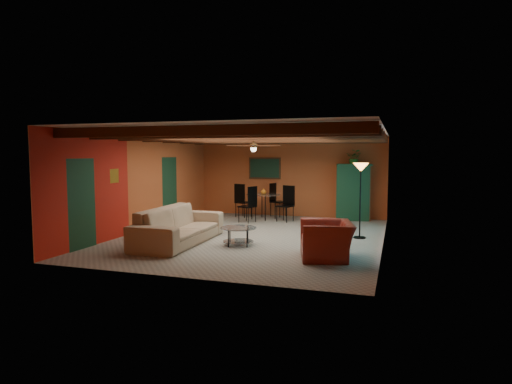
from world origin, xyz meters
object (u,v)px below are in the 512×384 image
(sofa, at_px, (179,225))
(coffee_table, at_px, (238,236))
(potted_plant, at_px, (354,158))
(floor_lamp, at_px, (360,201))
(armoire, at_px, (354,193))
(dining_table, at_px, (264,202))
(vase, at_px, (264,181))
(armchair, at_px, (327,240))

(sofa, xyz_separation_m, coffee_table, (1.45, 0.18, -0.21))
(sofa, distance_m, potted_plant, 6.43)
(floor_lamp, bearing_deg, armoire, 98.35)
(dining_table, xyz_separation_m, armoire, (2.84, 0.71, 0.31))
(coffee_table, distance_m, armoire, 5.38)
(potted_plant, relative_size, vase, 2.70)
(dining_table, relative_size, floor_lamp, 1.15)
(armoire, height_order, vase, armoire)
(floor_lamp, distance_m, potted_plant, 3.28)
(sofa, height_order, floor_lamp, floor_lamp)
(coffee_table, distance_m, vase, 4.33)
(armchair, bearing_deg, potted_plant, 165.17)
(coffee_table, bearing_deg, armoire, 65.70)
(sofa, relative_size, vase, 15.46)
(dining_table, distance_m, vase, 0.67)
(dining_table, distance_m, floor_lamp, 4.07)
(dining_table, height_order, floor_lamp, floor_lamp)
(sofa, height_order, armchair, sofa)
(armoire, bearing_deg, vase, -177.62)
(sofa, relative_size, dining_table, 1.34)
(coffee_table, xyz_separation_m, armoire, (2.20, 4.86, 0.66))
(potted_plant, bearing_deg, dining_table, -165.95)
(dining_table, height_order, armoire, armoire)
(potted_plant, height_order, vase, potted_plant)
(sofa, relative_size, floor_lamp, 1.53)
(coffee_table, relative_size, potted_plant, 1.65)
(sofa, bearing_deg, floor_lamp, -65.83)
(sofa, bearing_deg, dining_table, -12.12)
(potted_plant, bearing_deg, floor_lamp, -81.65)
(armoire, height_order, potted_plant, potted_plant)
(armchair, bearing_deg, armoire, 165.17)
(armchair, xyz_separation_m, vase, (-2.82, 4.81, 0.87))
(floor_lamp, height_order, potted_plant, potted_plant)
(coffee_table, height_order, dining_table, dining_table)
(coffee_table, relative_size, dining_table, 0.39)
(potted_plant, distance_m, vase, 3.03)
(vase, bearing_deg, armoire, 14.05)
(coffee_table, distance_m, floor_lamp, 3.29)
(sofa, bearing_deg, armchair, -99.00)
(potted_plant, bearing_deg, armoire, 0.00)
(armchair, xyz_separation_m, dining_table, (-2.82, 4.81, 0.19))
(armchair, relative_size, coffee_table, 1.38)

